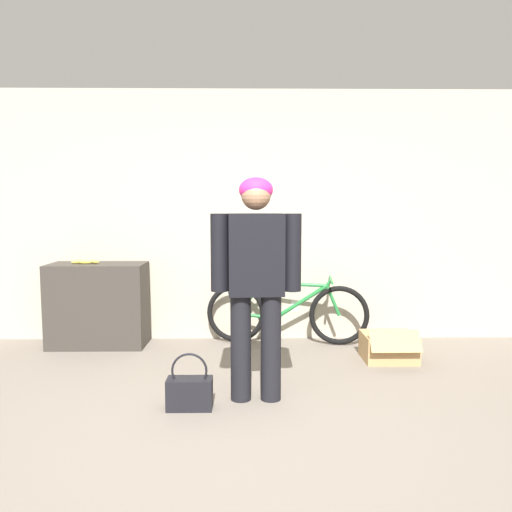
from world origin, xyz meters
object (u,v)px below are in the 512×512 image
banana (85,262)px  cardboard_box (389,347)px  person (256,272)px  handbag (190,392)px  bicycle (287,312)px

banana → cardboard_box: size_ratio=0.63×
person → cardboard_box: 1.74m
handbag → cardboard_box: (1.70, 1.08, -0.00)m
bicycle → cardboard_box: bicycle is taller
bicycle → banana: size_ratio=5.57×
bicycle → cardboard_box: (0.90, -0.57, -0.20)m
person → cardboard_box: (1.23, 0.91, -0.82)m
bicycle → cardboard_box: 1.08m
banana → bicycle: bearing=1.8°
person → bicycle: person is taller
banana → handbag: 2.13m
person → cardboard_box: person is taller
person → bicycle: 1.64m
person → handbag: (-0.47, -0.17, -0.82)m
cardboard_box → person: bearing=-143.6°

